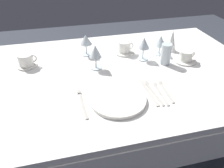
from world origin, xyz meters
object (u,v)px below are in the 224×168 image
at_px(wine_glass_centre, 95,52).
at_px(wine_glass_right, 86,41).
at_px(dinner_plate, 118,99).
at_px(spoon_dessert, 158,90).
at_px(drink_tumbler, 166,54).
at_px(dinner_knife, 149,93).
at_px(napkin_folded, 172,41).
at_px(spoon_soup, 151,89).
at_px(wine_glass_far, 160,42).
at_px(spoon_tea, 163,88).
at_px(coffee_cup_left, 125,47).
at_px(fork_outer, 82,102).
at_px(coffee_cup_far, 186,56).
at_px(coffee_cup_right, 26,60).
at_px(wine_glass_left, 144,44).

relative_size(wine_glass_centre, wine_glass_right, 1.06).
xyz_separation_m(dinner_plate, spoon_dessert, (0.23, 0.03, -0.01)).
distance_m(wine_glass_centre, drink_tumbler, 0.43).
bearing_deg(wine_glass_centre, dinner_plate, -82.21).
distance_m(dinner_knife, napkin_folded, 0.55).
height_order(spoon_soup, wine_glass_far, wine_glass_far).
relative_size(spoon_tea, wine_glass_right, 1.44).
bearing_deg(coffee_cup_left, fork_outer, -127.21).
bearing_deg(fork_outer, spoon_dessert, 0.38).
xyz_separation_m(spoon_soup, coffee_cup_far, (0.33, 0.24, 0.04)).
distance_m(dinner_knife, wine_glass_centre, 0.40).
bearing_deg(spoon_tea, wine_glass_far, 69.56).
relative_size(dinner_knife, spoon_tea, 1.15).
distance_m(spoon_dessert, coffee_cup_far, 0.39).
height_order(coffee_cup_right, drink_tumbler, drink_tumbler).
bearing_deg(wine_glass_far, fork_outer, -145.51).
xyz_separation_m(fork_outer, coffee_cup_left, (0.35, 0.46, 0.04)).
bearing_deg(spoon_dessert, coffee_cup_left, 95.84).
height_order(spoon_soup, spoon_dessert, same).
height_order(coffee_cup_left, napkin_folded, napkin_folded).
xyz_separation_m(coffee_cup_right, drink_tumbler, (0.84, -0.17, 0.02)).
bearing_deg(dinner_plate, drink_tumbler, 37.55).
bearing_deg(coffee_cup_far, wine_glass_left, 160.29).
relative_size(spoon_dessert, coffee_cup_far, 2.03).
bearing_deg(spoon_soup, wine_glass_left, 77.03).
bearing_deg(coffee_cup_left, coffee_cup_right, -177.24).
bearing_deg(coffee_cup_far, dinner_knife, -142.95).
height_order(coffee_cup_right, wine_glass_centre, wine_glass_centre).
relative_size(coffee_cup_far, napkin_folded, 0.69).
distance_m(dinner_plate, dinner_knife, 0.17).
bearing_deg(coffee_cup_right, wine_glass_right, 10.13).
xyz_separation_m(dinner_plate, drink_tumbler, (0.38, 0.30, 0.06)).
distance_m(spoon_dessert, wine_glass_centre, 0.42).
distance_m(spoon_tea, coffee_cup_far, 0.36).
distance_m(fork_outer, dinner_knife, 0.34).
xyz_separation_m(spoon_soup, coffee_cup_left, (-0.01, 0.45, 0.04)).
xyz_separation_m(coffee_cup_left, coffee_cup_right, (-0.63, -0.03, -0.00)).
relative_size(wine_glass_centre, napkin_folded, 1.02).
xyz_separation_m(fork_outer, wine_glass_left, (0.44, 0.35, 0.10)).
bearing_deg(fork_outer, spoon_tea, 1.73).
distance_m(spoon_soup, wine_glass_far, 0.44).
height_order(coffee_cup_left, wine_glass_centre, wine_glass_centre).
distance_m(spoon_dessert, wine_glass_right, 0.59).
xyz_separation_m(wine_glass_right, wine_glass_far, (0.48, -0.10, -0.01)).
bearing_deg(wine_glass_left, dinner_knife, -105.30).
relative_size(coffee_cup_left, wine_glass_centre, 0.69).
bearing_deg(coffee_cup_right, wine_glass_left, -6.60).
height_order(dinner_knife, drink_tumbler, drink_tumbler).
relative_size(spoon_dessert, wine_glass_right, 1.46).
xyz_separation_m(spoon_dessert, coffee_cup_right, (-0.68, 0.43, 0.04)).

